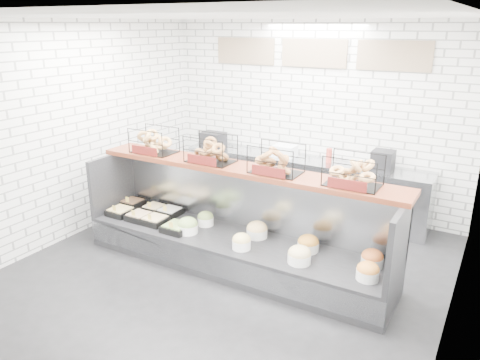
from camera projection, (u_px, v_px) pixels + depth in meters
The scene contains 5 objects.
ground at pixel (221, 276), 5.70m from camera, with size 5.50×5.50×0.00m, color black.
room_shell at pixel (246, 101), 5.54m from camera, with size 5.02×5.51×3.01m.
display_case at pixel (235, 241), 5.88m from camera, with size 4.00×0.90×1.20m.
bagel_shelf at pixel (242, 158), 5.69m from camera, with size 4.10×0.50×0.40m.
prep_counter at pixel (300, 184), 7.55m from camera, with size 4.00×0.60×1.20m.
Camera 1 is at (2.73, -4.24, 2.93)m, focal length 35.00 mm.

